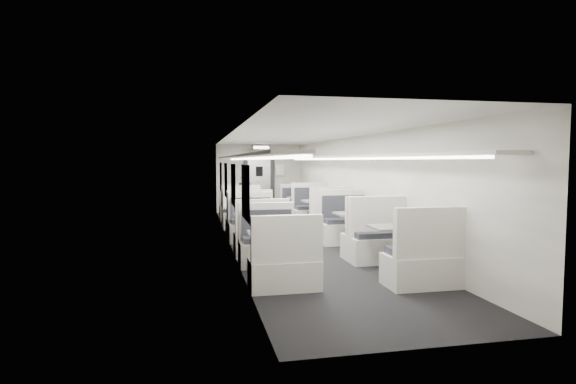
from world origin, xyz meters
name	(u,v)px	position (x,y,z in m)	size (l,w,h in m)	color
room	(296,188)	(0.00, 0.00, 1.20)	(3.24, 12.24, 2.64)	black
booth_left_a	(239,211)	(-1.00, 3.16, 0.37)	(1.02, 2.07, 1.11)	silver
booth_left_b	(245,217)	(-1.00, 1.44, 0.38)	(1.06, 2.15, 1.15)	silver
booth_left_c	(256,230)	(-1.00, -0.65, 0.37)	(1.02, 2.08, 1.11)	silver
booth_left_d	(275,253)	(-1.00, -2.98, 0.36)	(1.00, 2.03, 1.08)	silver
booth_right_a	(301,208)	(1.00, 3.68, 0.35)	(0.97, 1.98, 1.06)	silver
booth_right_b	(320,215)	(1.00, 1.47, 0.40)	(1.11, 2.25, 1.20)	silver
booth_right_c	(358,231)	(1.00, -1.34, 0.40)	(1.09, 2.22, 1.19)	silver
booth_right_d	(398,249)	(1.00, -3.18, 0.39)	(1.09, 2.21, 1.18)	silver
passenger	(245,197)	(-0.78, 3.39, 0.74)	(0.54, 0.35, 1.47)	black
window_a	(221,177)	(-1.49, 3.40, 1.35)	(0.02, 1.18, 0.84)	black
window_b	(226,180)	(-1.49, 1.20, 1.35)	(0.02, 1.18, 0.84)	black
window_c	(233,185)	(-1.49, -1.00, 1.35)	(0.02, 1.18, 0.84)	black
window_d	(246,193)	(-1.49, -3.20, 1.35)	(0.02, 1.18, 0.84)	black
luggage_rack_left	(242,157)	(-1.24, -0.30, 1.92)	(0.46, 10.40, 0.09)	silver
luggage_rack_right	(353,157)	(1.24, -0.30, 1.92)	(0.46, 10.40, 0.09)	silver
vestibule_door	(259,183)	(0.00, 5.93, 1.04)	(1.10, 0.13, 2.10)	black
exit_sign	(261,147)	(0.00, 5.44, 2.28)	(0.62, 0.12, 0.16)	black
wall_notice	(280,170)	(0.75, 5.92, 1.50)	(0.32, 0.02, 0.40)	white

